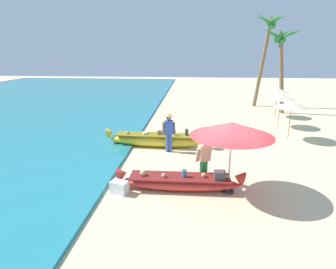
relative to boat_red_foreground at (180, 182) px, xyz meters
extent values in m
plane|color=beige|center=(1.45, 0.06, -0.26)|extent=(80.00, 80.00, 0.00)
ellipsoid|color=red|center=(-0.02, 0.00, -0.05)|extent=(3.76, 0.77, 0.42)
cone|color=red|center=(1.81, 0.01, 0.22)|extent=(0.42, 0.45, 0.52)
cone|color=red|center=(-1.84, -0.01, 0.22)|extent=(0.42, 0.45, 0.52)
cube|color=maroon|center=(-0.02, 0.00, 0.17)|extent=(3.16, 0.78, 0.04)
sphere|color=tan|center=(-1.18, -0.03, 0.26)|extent=(0.20, 0.20, 0.20)
sphere|color=tan|center=(-0.51, -0.10, 0.24)|extent=(0.15, 0.15, 0.15)
cylinder|color=#386699|center=(0.12, -0.02, 0.30)|extent=(0.15, 0.15, 0.26)
sphere|color=tan|center=(0.73, 0.03, 0.24)|extent=(0.15, 0.15, 0.15)
cube|color=#424247|center=(1.21, -0.11, 0.31)|extent=(0.35, 0.30, 0.28)
ellipsoid|color=yellow|center=(-1.29, 4.20, 0.02)|extent=(4.45, 0.96, 0.55)
cone|color=yellow|center=(0.87, 4.11, 0.35)|extent=(0.44, 0.48, 0.53)
cone|color=yellow|center=(-3.45, 4.29, 0.35)|extent=(0.44, 0.48, 0.53)
cube|color=olive|center=(-1.29, 4.20, 0.30)|extent=(3.74, 0.94, 0.04)
sphere|color=tan|center=(-2.61, 4.19, 0.37)|extent=(0.14, 0.14, 0.14)
cylinder|color=silver|center=(-1.80, 4.25, 0.35)|extent=(0.26, 0.26, 0.10)
cube|color=#9E754C|center=(-1.11, 4.25, 0.40)|extent=(0.23, 0.25, 0.20)
cylinder|color=silver|center=(-0.45, 4.06, 0.45)|extent=(0.13, 0.13, 0.30)
cylinder|color=#2D2D33|center=(0.10, 4.17, 0.45)|extent=(0.15, 0.15, 0.31)
cylinder|color=#3D5BA8|center=(-0.59, 3.54, 0.15)|extent=(0.14, 0.14, 0.81)
cylinder|color=#3D5BA8|center=(-0.72, 3.52, 0.15)|extent=(0.14, 0.14, 0.81)
cube|color=#3356B2|center=(-0.66, 3.53, 0.85)|extent=(0.39, 0.28, 0.58)
cylinder|color=brown|center=(-0.43, 3.55, 0.80)|extent=(0.12, 0.21, 0.53)
cylinder|color=brown|center=(-0.88, 3.47, 0.80)|extent=(0.12, 0.21, 0.53)
sphere|color=brown|center=(-0.66, 3.53, 1.26)|extent=(0.22, 0.22, 0.22)
cylinder|color=tan|center=(-0.66, 3.53, 1.34)|extent=(0.44, 0.44, 0.02)
cone|color=tan|center=(-0.66, 3.53, 1.41)|extent=(0.26, 0.26, 0.12)
cylinder|color=green|center=(0.68, 0.49, 0.14)|extent=(0.14, 0.14, 0.80)
cylinder|color=green|center=(0.80, 0.55, 0.14)|extent=(0.14, 0.14, 0.80)
cube|color=beige|center=(0.74, 0.52, 0.81)|extent=(0.42, 0.35, 0.53)
cylinder|color=beige|center=(0.52, 0.44, 0.76)|extent=(0.16, 0.21, 0.49)
cylinder|color=beige|center=(0.94, 0.63, 0.76)|extent=(0.16, 0.21, 0.49)
sphere|color=beige|center=(0.74, 0.52, 1.19)|extent=(0.22, 0.22, 0.22)
cylinder|color=#B7B7BC|center=(1.50, -0.09, 0.86)|extent=(0.05, 0.05, 2.23)
cone|color=red|center=(1.50, -0.09, 1.78)|extent=(2.47, 2.47, 0.41)
cylinder|color=#333338|center=(1.50, -0.09, -0.23)|extent=(0.36, 0.36, 0.06)
cylinder|color=#8E6B47|center=(5.09, 5.84, 0.69)|extent=(0.04, 0.04, 1.90)
cone|color=beige|center=(5.09, 5.84, 1.49)|extent=(1.60, 1.60, 0.32)
cylinder|color=#8E6B47|center=(5.28, 8.37, 0.69)|extent=(0.04, 0.04, 1.90)
cone|color=beige|center=(5.28, 8.37, 1.49)|extent=(1.60, 1.60, 0.32)
cylinder|color=#8E6B47|center=(5.82, 11.02, 0.69)|extent=(0.04, 0.04, 1.90)
cone|color=beige|center=(5.82, 11.02, 1.49)|extent=(1.60, 1.60, 0.32)
cylinder|color=brown|center=(5.57, 14.94, 3.04)|extent=(1.01, 0.28, 6.63)
cone|color=#337F3D|center=(6.35, 14.95, 6.17)|extent=(1.52, 0.41, 0.92)
cone|color=#337F3D|center=(6.03, 15.38, 6.06)|extent=(0.67, 1.63, 1.19)
cone|color=#337F3D|center=(5.53, 15.18, 6.22)|extent=(1.69, 1.22, 0.80)
cone|color=#337F3D|center=(5.50, 14.68, 6.09)|extent=(1.76, 1.21, 1.16)
cone|color=#337F3D|center=(6.09, 14.41, 6.21)|extent=(0.90, 2.04, 0.83)
cylinder|color=brown|center=(6.32, 12.34, 2.46)|extent=(0.93, 0.28, 5.46)
cone|color=#287033|center=(6.52, 12.34, 4.98)|extent=(1.92, 0.39, 0.97)
cone|color=#287033|center=(6.31, 12.72, 5.01)|extent=(1.43, 1.63, 0.89)
cone|color=#287033|center=(5.87, 12.80, 4.92)|extent=(0.82, 1.72, 1.12)
cone|color=#287033|center=(5.66, 12.54, 5.02)|extent=(1.46, 1.06, 0.83)
cone|color=#287033|center=(5.56, 12.08, 4.96)|extent=(1.79, 1.28, 1.03)
cone|color=#287033|center=(5.87, 11.88, 5.04)|extent=(0.83, 1.80, 0.80)
cone|color=#287033|center=(6.31, 12.02, 4.95)|extent=(1.38, 1.43, 1.03)
cube|color=silver|center=(-1.86, -0.43, -0.06)|extent=(0.60, 0.49, 0.39)
camera|label=1|loc=(0.33, -8.39, 3.99)|focal=31.01mm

